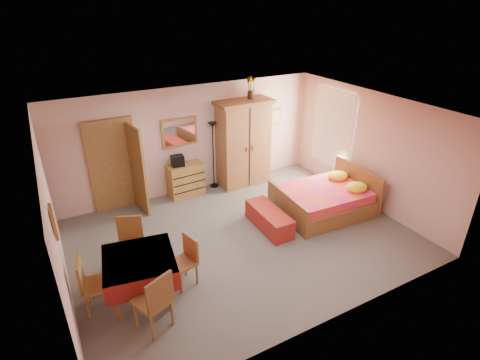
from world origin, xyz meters
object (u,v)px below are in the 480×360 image
sunflower_vase (251,88)px  chair_north (130,246)px  bed (323,193)px  bench (269,219)px  dining_table (141,278)px  chair_west (97,284)px  floor_lamp (213,156)px  chair_south (152,300)px  chair_east (182,263)px  chest_of_drawers (186,180)px  wall_mirror (179,132)px  wardrobe (243,143)px  stereo (178,161)px

sunflower_vase → chair_north: sunflower_vase is taller
bed → bench: (-1.42, 0.01, -0.25)m
sunflower_vase → dining_table: 5.10m
bed → chair_west: 4.98m
floor_lamp → sunflower_vase: (0.97, -0.14, 1.60)m
bench → dining_table: dining_table is taller
chair_south → chair_east: chair_south is taller
chest_of_drawers → wall_mirror: (0.00, 0.21, 1.15)m
chest_of_drawers → wall_mirror: wall_mirror is taller
dining_table → chair_north: size_ratio=1.09×
sunflower_vase → chair_south: size_ratio=0.53×
chair_south → chair_west: 0.97m
wall_mirror → bed: size_ratio=0.44×
bench → floor_lamp: bearing=94.8°
sunflower_vase → chair_west: sunflower_vase is taller
chest_of_drawers → floor_lamp: (0.79, 0.08, 0.45)m
chair_west → chair_north: bearing=145.6°
floor_lamp → dining_table: floor_lamp is taller
chest_of_drawers → bed: bed is taller
wardrobe → stereo: bearing=176.3°
floor_lamp → chair_west: (-3.33, -2.97, -0.37)m
bench → chair_east: (-2.19, -0.76, 0.23)m
chest_of_drawers → chair_south: size_ratio=0.85×
sunflower_vase → floor_lamp: bearing=171.9°
sunflower_vase → chair_west: bearing=-146.6°
wardrobe → wall_mirror: bearing=168.0°
stereo → bed: size_ratio=0.14×
chair_south → chair_west: bearing=107.0°
chest_of_drawers → dining_table: size_ratio=0.80×
floor_lamp → bench: (0.19, -2.30, -0.64)m
dining_table → chair_south: 0.68m
chair_north → dining_table: bearing=112.6°
bed → stereo: bearing=142.3°
bench → chair_west: chair_west is taller
wardrobe → bench: bearing=-105.8°
chair_north → chair_east: size_ratio=1.12×
wall_mirror → floor_lamp: 1.06m
floor_lamp → chair_north: bearing=-139.5°
chair_west → sunflower_vase: bearing=132.5°
wall_mirror → dining_table: wall_mirror is taller
wall_mirror → wardrobe: bearing=-14.4°
stereo → chair_south: stereo is taller
dining_table → chair_south: (-0.02, -0.67, 0.11)m
sunflower_vase → chair_east: size_ratio=0.60×
floor_lamp → chair_west: size_ratio=1.77×
dining_table → chair_west: size_ratio=1.11×
stereo → bench: stereo is taller
chest_of_drawers → chair_east: size_ratio=0.98×
chair_west → wall_mirror: bearing=149.7°
wardrobe → chair_east: bearing=-134.7°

